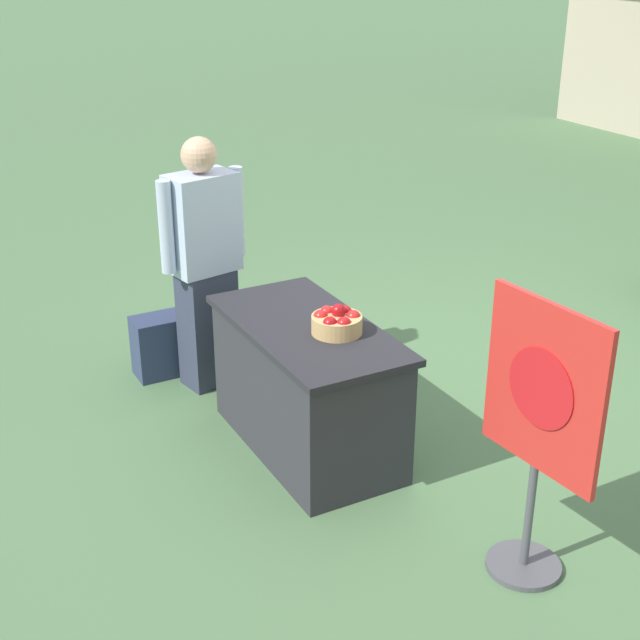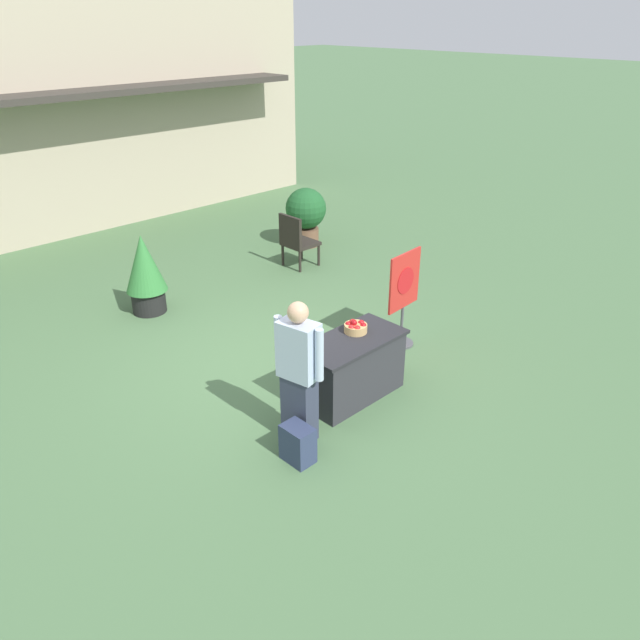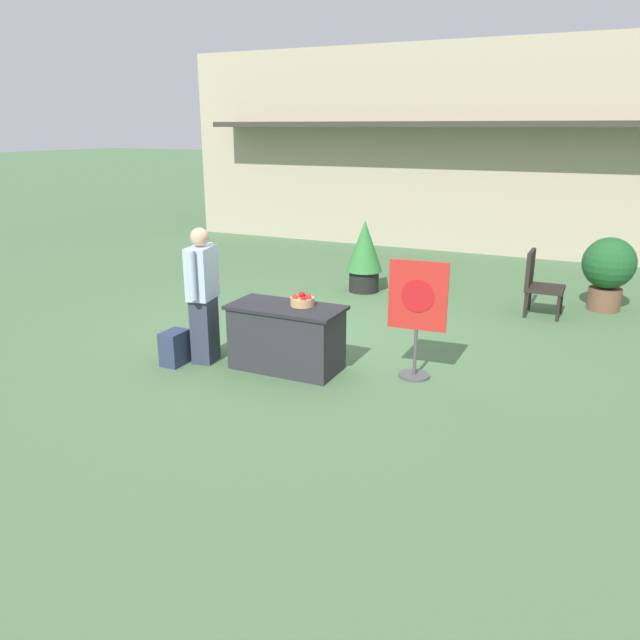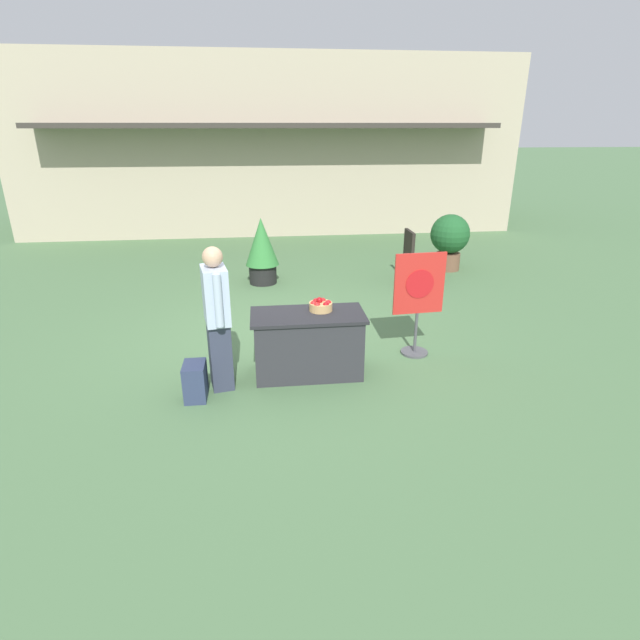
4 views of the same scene
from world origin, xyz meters
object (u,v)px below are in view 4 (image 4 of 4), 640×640
(apple_basket, at_px, (321,305))
(potted_plant_near_right, at_px, (262,249))
(person_visitor, at_px, (217,318))
(poster_board, at_px, (418,298))
(potted_plant_far_left, at_px, (450,238))
(patio_chair, at_px, (415,254))
(backpack, at_px, (195,381))
(display_table, at_px, (308,344))

(apple_basket, height_order, potted_plant_near_right, potted_plant_near_right)
(apple_basket, xyz_separation_m, potted_plant_near_right, (-0.68, 3.75, -0.17))
(person_visitor, xyz_separation_m, potted_plant_near_right, (0.52, 4.04, -0.17))
(poster_board, height_order, potted_plant_far_left, poster_board)
(apple_basket, distance_m, patio_chair, 4.20)
(person_visitor, bearing_deg, backpack, -147.07)
(patio_chair, height_order, potted_plant_near_right, potted_plant_near_right)
(apple_basket, xyz_separation_m, person_visitor, (-1.20, -0.30, 0.00))
(apple_basket, height_order, poster_board, poster_board)
(patio_chair, bearing_deg, display_table, -123.43)
(patio_chair, bearing_deg, backpack, -132.06)
(display_table, xyz_separation_m, potted_plant_near_right, (-0.52, 3.84, 0.28))
(poster_board, bearing_deg, apple_basket, -81.28)
(backpack, relative_size, patio_chair, 0.42)
(person_visitor, xyz_separation_m, potted_plant_far_left, (4.40, 4.57, -0.18))
(potted_plant_near_right, bearing_deg, backpack, -100.35)
(poster_board, height_order, potted_plant_near_right, poster_board)
(person_visitor, bearing_deg, poster_board, 2.50)
(apple_basket, relative_size, potted_plant_far_left, 0.24)
(backpack, bearing_deg, apple_basket, 20.75)
(display_table, relative_size, potted_plant_far_left, 1.17)
(patio_chair, bearing_deg, potted_plant_near_right, 176.09)
(apple_basket, bearing_deg, potted_plant_near_right, 100.31)
(person_visitor, height_order, potted_plant_near_right, person_visitor)
(person_visitor, distance_m, poster_board, 2.57)
(backpack, bearing_deg, poster_board, 17.22)
(apple_basket, xyz_separation_m, patio_chair, (2.25, 3.53, -0.31))
(person_visitor, bearing_deg, apple_basket, 2.92)
(backpack, relative_size, potted_plant_far_left, 0.36)
(person_visitor, distance_m, potted_plant_near_right, 4.08)
(potted_plant_far_left, bearing_deg, potted_plant_near_right, -172.23)
(poster_board, distance_m, patio_chair, 3.38)
(backpack, bearing_deg, display_table, 19.45)
(patio_chair, distance_m, potted_plant_near_right, 2.95)
(poster_board, distance_m, potted_plant_far_left, 4.41)
(poster_board, bearing_deg, display_table, -79.16)
(potted_plant_far_left, bearing_deg, apple_basket, -126.80)
(person_visitor, xyz_separation_m, patio_chair, (3.45, 3.83, -0.31))
(apple_basket, height_order, person_visitor, person_visitor)
(patio_chair, bearing_deg, potted_plant_far_left, 38.42)
(potted_plant_near_right, bearing_deg, potted_plant_far_left, 7.77)
(display_table, relative_size, patio_chair, 1.36)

